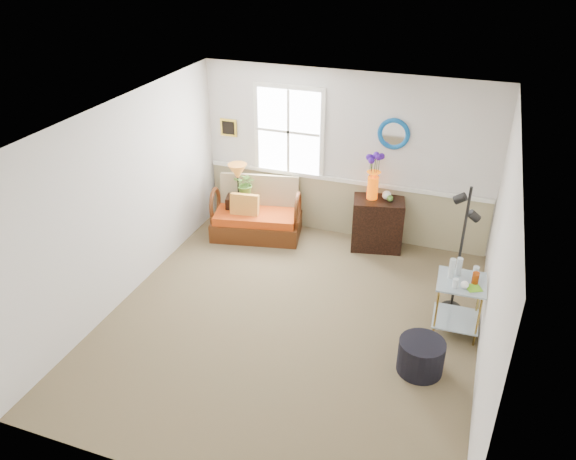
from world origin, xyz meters
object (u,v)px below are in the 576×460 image
(loveseat, at_px, (256,209))
(floor_lamp, at_px, (460,251))
(lamp_stand, at_px, (238,213))
(ottoman, at_px, (421,356))
(side_table, at_px, (458,306))
(cabinet, at_px, (377,224))

(loveseat, distance_m, floor_lamp, 3.31)
(loveseat, distance_m, lamp_stand, 0.39)
(lamp_stand, xyz_separation_m, ottoman, (3.26, -2.35, -0.10))
(side_table, xyz_separation_m, ottoman, (-0.30, -0.87, -0.16))
(lamp_stand, height_order, side_table, side_table)
(loveseat, distance_m, side_table, 3.51)
(cabinet, bearing_deg, floor_lamp, -56.33)
(loveseat, relative_size, floor_lamp, 0.79)
(floor_lamp, bearing_deg, loveseat, 169.74)
(floor_lamp, xyz_separation_m, ottoman, (-0.23, -1.31, -0.67))
(side_table, xyz_separation_m, floor_lamp, (-0.07, 0.44, 0.51))
(side_table, bearing_deg, lamp_stand, 157.43)
(floor_lamp, relative_size, ottoman, 3.37)
(cabinet, relative_size, side_table, 1.13)
(lamp_stand, distance_m, cabinet, 2.24)
(ottoman, bearing_deg, lamp_stand, 144.19)
(cabinet, height_order, ottoman, cabinet)
(side_table, relative_size, ottoman, 1.39)
(side_table, bearing_deg, ottoman, -109.11)
(side_table, height_order, floor_lamp, floor_lamp)
(side_table, height_order, ottoman, side_table)
(cabinet, bearing_deg, lamp_stand, 172.91)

